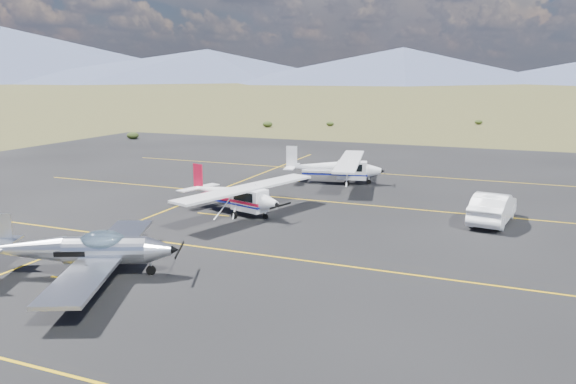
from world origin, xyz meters
The scene contains 6 objects.
ground centered at (0.00, 0.00, 0.00)m, with size 1600.00×1600.00×0.00m, color #383D1C.
apron centered at (0.00, 7.00, 0.00)m, with size 72.00×72.00×0.02m, color black.
aircraft_low_wing centered at (-2.79, -2.94, 1.06)m, with size 7.64×9.96×2.22m.
aircraft_cessna centered at (-2.05, 8.29, 1.12)m, with size 6.73×9.82×2.51m.
aircraft_plain centered at (0.57, 18.89, 1.17)m, with size 6.49×10.38×2.62m.
sedan centered at (11.60, 11.60, 0.82)m, with size 1.72×4.93×1.62m, color white.
Camera 1 is at (12.43, -19.26, 7.81)m, focal length 35.00 mm.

